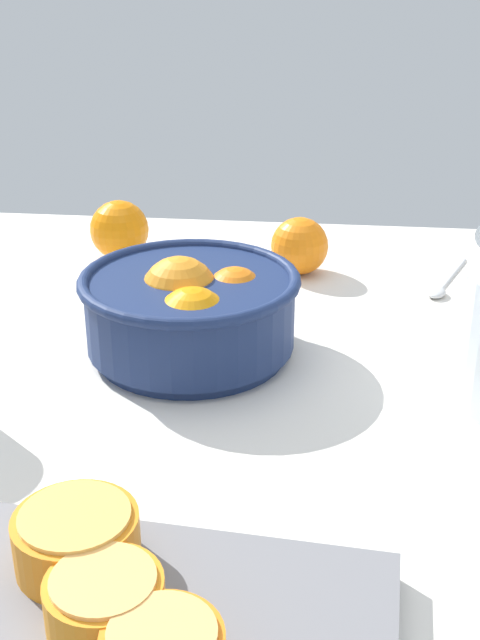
% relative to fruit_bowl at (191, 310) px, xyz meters
% --- Properties ---
extents(ground_plane, '(1.10, 0.97, 0.03)m').
position_rel_fruit_bowl_xyz_m(ground_plane, '(0.04, -0.03, -0.07)').
color(ground_plane, silver).
extents(fruit_bowl, '(0.23, 0.23, 0.11)m').
position_rel_fruit_bowl_xyz_m(fruit_bowl, '(0.00, 0.00, 0.00)').
color(fruit_bowl, navy).
rests_on(fruit_bowl, ground_plane).
extents(orange_half_0, '(0.08, 0.08, 0.04)m').
position_rel_fruit_bowl_xyz_m(orange_half_0, '(-0.02, -0.34, -0.01)').
color(orange_half_0, orange).
rests_on(orange_half_0, cutting_board).
extents(orange_half_1, '(0.07, 0.07, 0.04)m').
position_rel_fruit_bowl_xyz_m(orange_half_1, '(0.02, -0.40, -0.01)').
color(orange_half_1, orange).
rests_on(orange_half_1, cutting_board).
extents(loose_orange_0, '(0.07, 0.07, 0.07)m').
position_rel_fruit_bowl_xyz_m(loose_orange_0, '(0.10, 0.25, -0.01)').
color(loose_orange_0, orange).
rests_on(loose_orange_0, ground_plane).
extents(loose_orange_3, '(0.08, 0.08, 0.08)m').
position_rel_fruit_bowl_xyz_m(loose_orange_3, '(-0.14, 0.28, -0.01)').
color(loose_orange_3, orange).
rests_on(loose_orange_3, ground_plane).
extents(spoon, '(0.07, 0.15, 0.01)m').
position_rel_fruit_bowl_xyz_m(spoon, '(0.28, 0.22, -0.05)').
color(spoon, silver).
rests_on(spoon, ground_plane).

